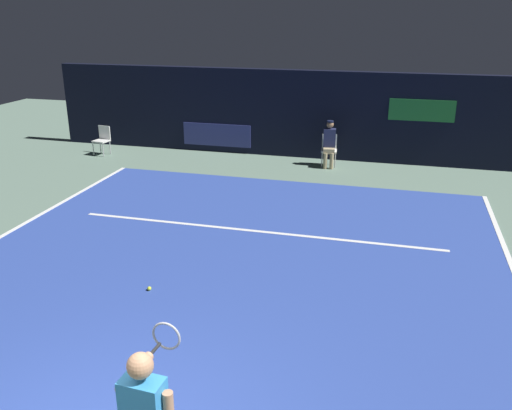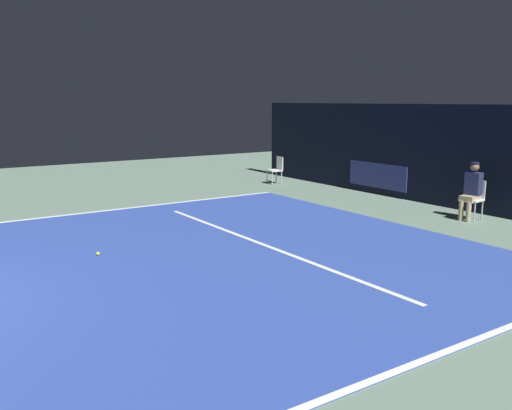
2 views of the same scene
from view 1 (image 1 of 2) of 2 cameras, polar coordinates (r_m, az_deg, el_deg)
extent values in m
plane|color=slate|center=(9.47, -3.16, -7.12)|extent=(31.17, 31.17, 0.00)
cube|color=#2D479E|center=(9.47, -3.16, -7.09)|extent=(9.74, 10.84, 0.01)
cube|color=white|center=(11.11, -0.15, -2.74)|extent=(7.59, 0.10, 0.01)
cube|color=black|center=(16.54, 5.46, 9.43)|extent=(16.24, 0.30, 2.60)
cube|color=navy|center=(17.23, -4.14, 7.35)|extent=(2.20, 0.04, 0.70)
cube|color=#1E6B2D|center=(16.12, 17.00, 9.47)|extent=(1.80, 0.04, 0.60)
cube|color=#338CD1|center=(4.88, -11.69, -20.17)|extent=(0.37, 0.24, 0.56)
sphere|color=tan|center=(4.62, -12.07, -16.17)|extent=(0.22, 0.22, 0.22)
cylinder|color=tan|center=(5.02, -12.58, -16.77)|extent=(0.12, 0.50, 0.09)
cylinder|color=black|center=(5.22, -10.86, -14.98)|extent=(0.05, 0.30, 0.03)
torus|color=#B2B2B7|center=(5.42, -9.39, -13.43)|extent=(0.30, 0.04, 0.30)
cube|color=white|center=(15.73, 7.66, 5.66)|extent=(0.48, 0.45, 0.04)
cube|color=white|center=(15.87, 7.71, 6.64)|extent=(0.42, 0.08, 0.42)
cylinder|color=#B2B2B7|center=(15.62, 6.93, 4.72)|extent=(0.03, 0.03, 0.46)
cylinder|color=#B2B2B7|center=(15.62, 8.30, 4.66)|extent=(0.03, 0.03, 0.46)
cylinder|color=#B2B2B7|center=(15.95, 6.96, 5.04)|extent=(0.03, 0.03, 0.46)
cylinder|color=#B2B2B7|center=(15.95, 8.31, 4.98)|extent=(0.03, 0.03, 0.46)
cube|color=tan|center=(15.64, 7.67, 5.73)|extent=(0.37, 0.44, 0.14)
cylinder|color=tan|center=(15.54, 7.28, 4.62)|extent=(0.11, 0.11, 0.46)
cylinder|color=tan|center=(15.54, 7.94, 4.59)|extent=(0.11, 0.11, 0.46)
cube|color=#23284C|center=(15.68, 7.73, 7.00)|extent=(0.36, 0.26, 0.52)
sphere|color=#8C6647|center=(15.60, 7.79, 8.36)|extent=(0.20, 0.20, 0.20)
cylinder|color=#141933|center=(15.58, 7.81, 8.69)|extent=(0.19, 0.19, 0.04)
cube|color=white|center=(17.52, -15.96, 6.48)|extent=(0.50, 0.46, 0.04)
cube|color=white|center=(17.62, -15.62, 7.35)|extent=(0.42, 0.09, 0.42)
cylinder|color=#B2B2B7|center=(17.56, -16.71, 5.69)|extent=(0.03, 0.03, 0.44)
cylinder|color=#B2B2B7|center=(17.33, -15.76, 5.60)|extent=(0.03, 0.03, 0.44)
cylinder|color=#B2B2B7|center=(17.81, -16.01, 5.96)|extent=(0.03, 0.03, 0.44)
cylinder|color=#B2B2B7|center=(17.58, -15.06, 5.87)|extent=(0.03, 0.03, 0.44)
sphere|color=#CCE033|center=(9.03, -11.14, -8.59)|extent=(0.07, 0.07, 0.07)
camera|label=2|loc=(7.18, 65.31, -5.03)|focal=38.56mm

